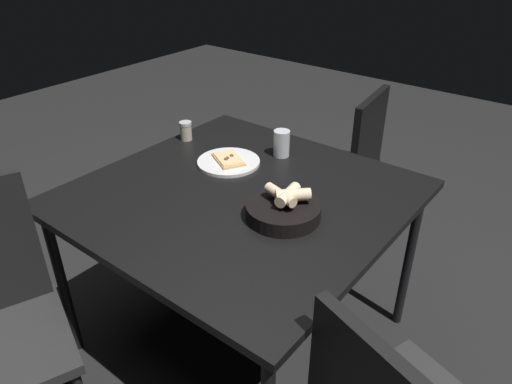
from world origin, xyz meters
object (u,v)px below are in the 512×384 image
(pizza_plate, at_px, (229,161))
(chair_far, at_px, (344,159))
(bread_basket, at_px, (284,209))
(beer_glass, at_px, (282,144))
(pepper_shaker, at_px, (186,132))
(dining_table, at_px, (240,204))

(pizza_plate, bearing_deg, chair_far, 78.69)
(bread_basket, distance_m, chair_far, 1.03)
(beer_glass, relative_size, pepper_shaker, 1.33)
(beer_glass, relative_size, chair_far, 0.13)
(pizza_plate, relative_size, chair_far, 0.30)
(dining_table, distance_m, chair_far, 0.93)
(dining_table, bearing_deg, bread_basket, -9.91)
(pizza_plate, distance_m, bread_basket, 0.47)
(pepper_shaker, bearing_deg, chair_far, 55.88)
(bread_basket, relative_size, chair_far, 0.29)
(pizza_plate, bearing_deg, dining_table, -38.99)
(pizza_plate, xyz_separation_m, bread_basket, (0.42, -0.20, 0.03))
(chair_far, bearing_deg, pepper_shaker, -124.12)
(pepper_shaker, relative_size, chair_far, 0.10)
(chair_far, bearing_deg, bread_basket, -74.18)
(beer_glass, height_order, pepper_shaker, beer_glass)
(beer_glass, distance_m, pepper_shaker, 0.47)
(dining_table, xyz_separation_m, pepper_shaker, (-0.51, 0.22, 0.09))
(dining_table, height_order, pizza_plate, pizza_plate)
(bread_basket, relative_size, beer_glass, 2.26)
(dining_table, relative_size, bread_basket, 4.45)
(beer_glass, bearing_deg, pepper_shaker, -163.28)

